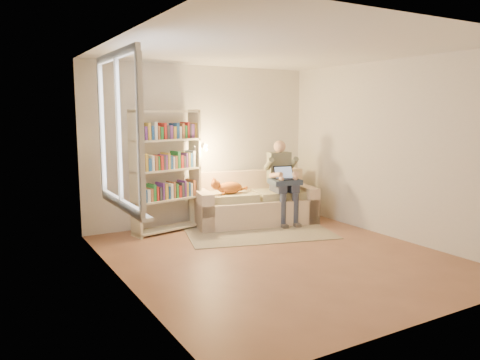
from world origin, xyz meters
TOP-DOWN VIEW (x-y plane):
  - floor at (0.00, 0.00)m, footprint 4.50×4.50m
  - ceiling at (0.00, 0.00)m, footprint 4.00×4.50m
  - wall_left at (-2.00, 0.00)m, footprint 0.02×4.50m
  - wall_right at (2.00, 0.00)m, footprint 0.02×4.50m
  - wall_back at (0.00, 2.25)m, footprint 4.00×0.02m
  - wall_front at (0.00, -2.25)m, footprint 4.00×0.02m
  - window at (-1.95, 0.20)m, footprint 0.12×1.52m
  - sofa at (0.70, 1.74)m, footprint 2.14×1.29m
  - person at (1.11, 1.50)m, footprint 0.47×0.65m
  - cat at (0.20, 1.72)m, footprint 0.67×0.31m
  - blanket at (1.05, 1.39)m, footprint 0.54×0.48m
  - laptop at (1.05, 1.40)m, footprint 0.38×0.34m
  - bookshelf at (-0.77, 1.90)m, footprint 1.29×0.51m
  - rug at (0.41, 1.11)m, footprint 2.47×1.85m

SIDE VIEW (x-z plane):
  - floor at x=0.00m, z-range 0.00..0.00m
  - rug at x=0.41m, z-range 0.00..0.01m
  - sofa at x=0.70m, z-range -0.12..0.73m
  - cat at x=0.20m, z-range 0.52..0.76m
  - blanket at x=1.05m, z-range 0.67..0.76m
  - person at x=1.11m, z-range 0.09..1.47m
  - laptop at x=1.05m, z-range 0.67..0.94m
  - bookshelf at x=-0.77m, z-range 0.10..1.98m
  - wall_left at x=-2.00m, z-range 0.00..2.60m
  - wall_right at x=2.00m, z-range 0.00..2.60m
  - wall_back at x=0.00m, z-range 0.00..2.60m
  - wall_front at x=0.00m, z-range 0.00..2.60m
  - window at x=-1.95m, z-range 0.53..2.22m
  - ceiling at x=0.00m, z-range 2.59..2.61m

